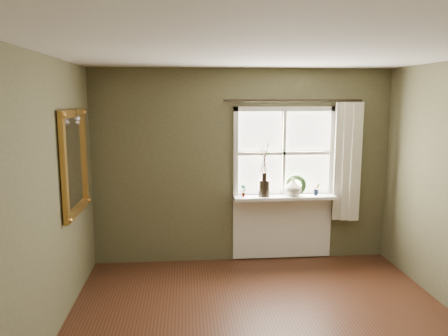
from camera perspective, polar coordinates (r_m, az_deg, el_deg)
name	(u,v)px	position (r m, az deg, el deg)	size (l,w,h in m)	color
ceiling	(281,49)	(3.59, 7.45, 15.20)	(4.50, 4.50, 0.00)	silver
wall_back	(242,166)	(5.91, 2.41, 0.25)	(4.00, 0.10, 2.60)	brown
wall_left	(24,215)	(3.83, -24.67, -5.55)	(0.10, 4.50, 2.60)	brown
window_frame	(284,153)	(5.91, 7.81, 1.93)	(1.36, 0.06, 1.24)	white
window_sill	(285,197)	(5.91, 7.92, -3.79)	(1.36, 0.26, 0.04)	white
window_apron	(282,226)	(6.13, 7.60, -7.57)	(1.36, 0.04, 0.88)	white
dark_jug	(264,188)	(5.83, 5.27, -2.62)	(0.15, 0.15, 0.22)	black
cream_vase	(293,187)	(5.91, 8.99, -2.43)	(0.23, 0.23, 0.24)	beige
wreath	(296,187)	(5.96, 9.38, -2.50)	(0.27, 0.27, 0.07)	#294820
potted_plant_left	(243,191)	(5.79, 2.52, -2.96)	(0.09, 0.06, 0.16)	#294820
potted_plant_right	(317,189)	(6.00, 12.01, -2.73)	(0.09, 0.07, 0.16)	#294820
curtain	(347,162)	(6.08, 15.74, 0.77)	(0.36, 0.12, 1.59)	beige
curtain_rod	(293,100)	(5.83, 9.06, 8.70)	(0.03, 0.03, 1.84)	black
gilt_mirror	(75,162)	(5.00, -18.93, 0.75)	(0.10, 0.96, 1.14)	white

